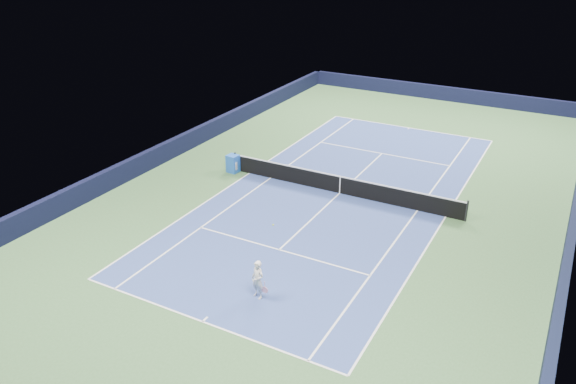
% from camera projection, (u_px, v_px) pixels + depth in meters
% --- Properties ---
extents(ground, '(40.00, 40.00, 0.00)m').
position_uv_depth(ground, '(340.00, 193.00, 28.99)').
color(ground, '#365C32').
rests_on(ground, ground).
extents(wall_far, '(22.00, 0.35, 1.10)m').
position_uv_depth(wall_far, '(440.00, 93.00, 44.52)').
color(wall_far, black).
rests_on(wall_far, ground).
extents(wall_right, '(0.35, 40.00, 1.10)m').
position_uv_depth(wall_right, '(571.00, 233.00, 24.10)').
color(wall_right, black).
rests_on(wall_right, ground).
extents(wall_left, '(0.35, 40.00, 1.10)m').
position_uv_depth(wall_left, '(173.00, 148.00, 33.41)').
color(wall_left, black).
rests_on(wall_left, ground).
extents(court_surface, '(10.97, 23.77, 0.01)m').
position_uv_depth(court_surface, '(340.00, 193.00, 28.99)').
color(court_surface, navy).
rests_on(court_surface, ground).
extents(baseline_far, '(10.97, 0.08, 0.00)m').
position_uv_depth(baseline_far, '(409.00, 128.00, 38.44)').
color(baseline_far, white).
rests_on(baseline_far, ground).
extents(baseline_near, '(10.97, 0.08, 0.00)m').
position_uv_depth(baseline_near, '(202.00, 322.00, 19.53)').
color(baseline_near, white).
rests_on(baseline_near, ground).
extents(sideline_doubles_right, '(0.08, 23.77, 0.00)m').
position_uv_depth(sideline_doubles_right, '(446.00, 217.00, 26.63)').
color(sideline_doubles_right, white).
rests_on(sideline_doubles_right, ground).
extents(sideline_doubles_left, '(0.08, 23.77, 0.00)m').
position_uv_depth(sideline_doubles_left, '(250.00, 173.00, 31.35)').
color(sideline_doubles_left, white).
rests_on(sideline_doubles_left, ground).
extents(sideline_singles_right, '(0.08, 23.77, 0.00)m').
position_uv_depth(sideline_singles_right, '(417.00, 210.00, 27.22)').
color(sideline_singles_right, white).
rests_on(sideline_singles_right, ground).
extents(sideline_singles_left, '(0.08, 23.77, 0.00)m').
position_uv_depth(sideline_singles_left, '(271.00, 178.00, 30.76)').
color(sideline_singles_left, white).
rests_on(sideline_singles_left, ground).
extents(service_line_far, '(8.23, 0.08, 0.00)m').
position_uv_depth(service_line_far, '(382.00, 153.00, 34.08)').
color(service_line_far, white).
rests_on(service_line_far, ground).
extents(service_line_near, '(8.23, 0.08, 0.00)m').
position_uv_depth(service_line_near, '(279.00, 250.00, 23.90)').
color(service_line_near, white).
rests_on(service_line_near, ground).
extents(center_service_line, '(0.08, 12.80, 0.00)m').
position_uv_depth(center_service_line, '(340.00, 193.00, 28.99)').
color(center_service_line, white).
rests_on(center_service_line, ground).
extents(center_mark_far, '(0.08, 0.30, 0.00)m').
position_uv_depth(center_mark_far, '(409.00, 128.00, 38.32)').
color(center_mark_far, white).
rests_on(center_mark_far, ground).
extents(center_mark_near, '(0.08, 0.30, 0.00)m').
position_uv_depth(center_mark_near, '(205.00, 319.00, 19.65)').
color(center_mark_near, white).
rests_on(center_mark_near, ground).
extents(tennis_net, '(12.90, 0.10, 1.07)m').
position_uv_depth(tennis_net, '(340.00, 184.00, 28.77)').
color(tennis_net, black).
rests_on(tennis_net, ground).
extents(sponsor_cube, '(0.66, 0.61, 1.00)m').
position_uv_depth(sponsor_cube, '(233.00, 164.00, 31.32)').
color(sponsor_cube, blue).
rests_on(sponsor_cube, ground).
extents(tennis_player, '(0.78, 1.29, 2.63)m').
position_uv_depth(tennis_player, '(258.00, 280.00, 20.52)').
color(tennis_player, silver).
rests_on(tennis_player, ground).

